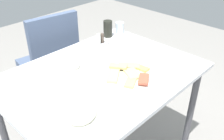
{
  "coord_description": "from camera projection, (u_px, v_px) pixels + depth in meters",
  "views": [
    {
      "loc": [
        -0.86,
        -0.91,
        1.51
      ],
      "look_at": [
        0.03,
        -0.06,
        0.76
      ],
      "focal_mm": 40.72,
      "sensor_mm": 36.0,
      "label": 1
    }
  ],
  "objects": [
    {
      "name": "spoon",
      "position": [
        110.0,
        54.0,
        1.67
      ],
      "size": [
        0.17,
        0.05,
        0.0
      ],
      "primitive_type": "cube",
      "rotation": [
        0.0,
        0.0,
        0.21
      ],
      "color": "silver",
      "rests_on": "paper_napkin"
    },
    {
      "name": "dining_chair",
      "position": [
        51.0,
        58.0,
        2.09
      ],
      "size": [
        0.47,
        0.48,
        0.9
      ],
      "color": "slate",
      "rests_on": "ground_plane"
    },
    {
      "name": "pide_platter",
      "position": [
        128.0,
        75.0,
        1.43
      ],
      "size": [
        0.3,
        0.31,
        0.04
      ],
      "color": "white",
      "rests_on": "dining_table"
    },
    {
      "name": "soda_can",
      "position": [
        108.0,
        29.0,
        1.89
      ],
      "size": [
        0.07,
        0.07,
        0.12
      ],
      "primitive_type": "cylinder",
      "rotation": [
        0.0,
        0.0,
        3.13
      ],
      "color": "black",
      "rests_on": "dining_table"
    },
    {
      "name": "drinking_glass",
      "position": [
        120.0,
        28.0,
        1.95
      ],
      "size": [
        0.06,
        0.06,
        0.09
      ],
      "primitive_type": "cylinder",
      "color": "silver",
      "rests_on": "dining_table"
    },
    {
      "name": "dining_table",
      "position": [
        102.0,
        84.0,
        1.52
      ],
      "size": [
        1.13,
        0.84,
        0.73
      ],
      "color": "white",
      "rests_on": "ground_plane"
    },
    {
      "name": "salad_plate_greens",
      "position": [
        69.0,
        66.0,
        1.5
      ],
      "size": [
        0.23,
        0.23,
        0.06
      ],
      "color": "white",
      "rests_on": "dining_table"
    },
    {
      "name": "condiment_caddy",
      "position": [
        100.0,
        41.0,
        1.78
      ],
      "size": [
        0.1,
        0.1,
        0.09
      ],
      "color": "#B2B2B7",
      "rests_on": "dining_table"
    },
    {
      "name": "paper_napkin",
      "position": [
        112.0,
        55.0,
        1.66
      ],
      "size": [
        0.15,
        0.15,
        0.0
      ],
      "primitive_type": "cube",
      "rotation": [
        0.0,
        0.0,
        -0.39
      ],
      "color": "white",
      "rests_on": "dining_table"
    },
    {
      "name": "salad_plate_rice",
      "position": [
        81.0,
        115.0,
        1.13
      ],
      "size": [
        0.23,
        0.23,
        0.07
      ],
      "color": "white",
      "rests_on": "dining_table"
    },
    {
      "name": "fork",
      "position": [
        114.0,
        55.0,
        1.65
      ],
      "size": [
        0.18,
        0.06,
        0.0
      ],
      "primitive_type": "cube",
      "rotation": [
        0.0,
        0.0,
        0.26
      ],
      "color": "silver",
      "rests_on": "paper_napkin"
    }
  ]
}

